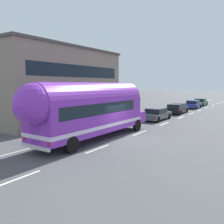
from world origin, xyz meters
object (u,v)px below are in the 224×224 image
(car_second, at_px, (177,108))
(car_third, at_px, (193,104))
(painted_bus, at_px, (89,108))
(car_fourth, at_px, (200,102))
(car_lead, at_px, (156,113))

(car_second, bearing_deg, car_third, 90.57)
(painted_bus, height_order, car_third, painted_bus)
(painted_bus, xyz_separation_m, car_fourth, (-0.17, 33.50, -1.57))
(car_second, bearing_deg, car_lead, -90.37)
(car_lead, xyz_separation_m, car_fourth, (-0.29, 21.70, -0.01))
(car_lead, xyz_separation_m, car_second, (0.05, 7.11, 0.05))
(painted_bus, distance_m, car_fourth, 33.54)
(car_third, bearing_deg, painted_bus, -90.17)
(car_third, bearing_deg, car_second, -89.43)
(painted_bus, bearing_deg, car_fourth, 90.30)
(car_second, distance_m, car_fourth, 14.59)
(painted_bus, distance_m, car_second, 18.98)
(car_lead, height_order, car_fourth, same)
(car_third, distance_m, car_fourth, 6.04)
(painted_bus, relative_size, car_second, 2.57)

